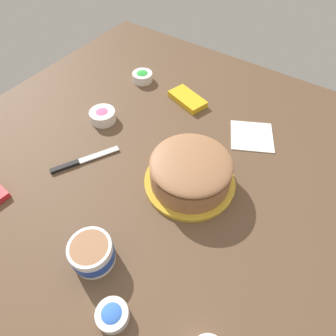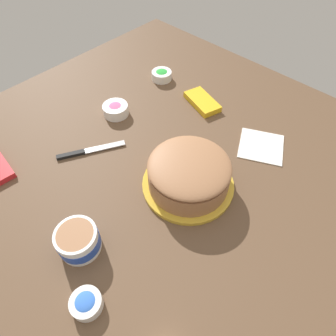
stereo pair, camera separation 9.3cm
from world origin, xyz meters
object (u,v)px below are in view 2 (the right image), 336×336
(frosted_cake, at_px, (189,175))
(candy_box_upper, at_px, (202,102))
(frosting_tub, at_px, (78,240))
(sprinkle_bowl_green, at_px, (162,75))
(sprinkle_bowl_pink, at_px, (116,109))
(sprinkle_bowl_blue, at_px, (86,303))
(spreading_knife, at_px, (85,151))
(paper_napkin, at_px, (261,146))

(frosted_cake, distance_m, candy_box_upper, 0.41)
(frosting_tub, height_order, sprinkle_bowl_green, frosting_tub)
(frosted_cake, bearing_deg, sprinkle_bowl_pink, 171.00)
(sprinkle_bowl_green, xyz_separation_m, sprinkle_bowl_blue, (0.52, -0.79, -0.00))
(spreading_knife, height_order, sprinkle_bowl_blue, sprinkle_bowl_blue)
(frosted_cake, relative_size, sprinkle_bowl_green, 3.33)
(sprinkle_bowl_pink, height_order, paper_napkin, sprinkle_bowl_pink)
(sprinkle_bowl_green, bearing_deg, sprinkle_bowl_pink, -83.57)
(frosting_tub, height_order, sprinkle_bowl_blue, frosting_tub)
(sprinkle_bowl_pink, relative_size, paper_napkin, 0.64)
(sprinkle_bowl_green, bearing_deg, frosting_tub, -61.72)
(frosted_cake, distance_m, spreading_knife, 0.38)
(sprinkle_bowl_pink, xyz_separation_m, candy_box_upper, (0.21, 0.28, -0.01))
(frosted_cake, bearing_deg, candy_box_upper, 122.88)
(frosting_tub, distance_m, sprinkle_bowl_green, 0.81)
(sprinkle_bowl_green, relative_size, candy_box_upper, 0.55)
(frosted_cake, relative_size, paper_napkin, 1.92)
(paper_napkin, bearing_deg, sprinkle_bowl_blue, -91.59)
(frosting_tub, bearing_deg, paper_napkin, 76.80)
(spreading_knife, height_order, paper_napkin, spreading_knife)
(spreading_knife, bearing_deg, candy_box_upper, 75.10)
(spreading_knife, height_order, sprinkle_bowl_pink, sprinkle_bowl_pink)
(frosted_cake, relative_size, spreading_knife, 1.33)
(sprinkle_bowl_pink, distance_m, candy_box_upper, 0.34)
(candy_box_upper, xyz_separation_m, paper_napkin, (0.30, -0.04, -0.01))
(sprinkle_bowl_green, height_order, paper_napkin, sprinkle_bowl_green)
(frosted_cake, distance_m, paper_napkin, 0.32)
(candy_box_upper, bearing_deg, sprinkle_bowl_blue, -52.91)
(frosted_cake, relative_size, candy_box_upper, 1.84)
(spreading_knife, xyz_separation_m, sprinkle_bowl_pink, (-0.08, 0.21, 0.02))
(frosting_tub, xyz_separation_m, spreading_knife, (-0.27, 0.22, -0.03))
(spreading_knife, bearing_deg, sprinkle_bowl_green, 102.49)
(frosted_cake, xyz_separation_m, sprinkle_bowl_green, (-0.46, 0.36, -0.03))
(sprinkle_bowl_pink, xyz_separation_m, sprinkle_bowl_blue, (0.48, -0.50, -0.00))
(frosted_cake, relative_size, sprinkle_bowl_blue, 3.73)
(sprinkle_bowl_blue, bearing_deg, frosting_tub, 149.39)
(paper_napkin, bearing_deg, frosted_cake, -104.39)
(spreading_knife, distance_m, paper_napkin, 0.62)
(spreading_knife, xyz_separation_m, candy_box_upper, (0.13, 0.48, 0.01))
(candy_box_upper, bearing_deg, frosted_cake, -39.78)
(sprinkle_bowl_green, xyz_separation_m, candy_box_upper, (0.24, -0.01, -0.01))
(sprinkle_bowl_pink, relative_size, sprinkle_bowl_blue, 1.25)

